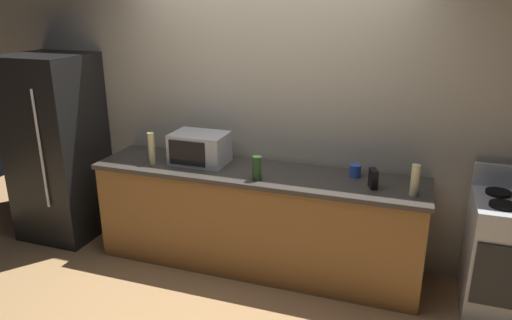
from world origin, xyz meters
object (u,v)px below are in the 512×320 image
microwave (200,148)px  bottle_hand_soap (415,180)px  bottle_vinegar (152,148)px  refrigerator (58,148)px  cordless_phone (373,179)px  mug_blue (355,171)px  stove_range (510,257)px  bottle_wine (257,168)px

microwave → bottle_hand_soap: 1.82m
bottle_vinegar → bottle_hand_soap: bottle_vinegar is taller
refrigerator → microwave: refrigerator is taller
microwave → bottle_vinegar: 0.42m
cordless_phone → mug_blue: size_ratio=1.48×
stove_range → microwave: microwave is taller
stove_range → bottle_hand_soap: bottle_hand_soap is taller
refrigerator → microwave: 1.52m
stove_range → mug_blue: bearing=173.3°
stove_range → mug_blue: size_ratio=10.68×
microwave → mug_blue: 1.35m
refrigerator → bottle_vinegar: bearing=-6.0°
refrigerator → mug_blue: refrigerator is taller
stove_range → bottle_wine: size_ratio=5.46×
bottle_vinegar → mug_blue: bearing=8.5°
cordless_phone → bottle_vinegar: bearing=161.4°
microwave → stove_range: bearing=-1.1°
stove_range → bottle_hand_soap: (-0.73, -0.11, 0.56)m
refrigerator → cordless_phone: refrigerator is taller
stove_range → bottle_vinegar: 2.98m
refrigerator → bottle_wine: (2.12, -0.19, 0.10)m
refrigerator → bottle_wine: 2.13m
mug_blue → microwave: bearing=-176.1°
stove_range → bottle_vinegar: size_ratio=3.77×
bottle_vinegar → stove_range: bearing=2.3°
stove_range → cordless_phone: stove_range is taller
bottle_vinegar → bottle_hand_soap: (2.20, 0.01, -0.02)m
microwave → bottle_hand_soap: microwave is taller
stove_range → bottle_wine: bearing=-174.4°
refrigerator → cordless_phone: bearing=-1.1°
bottle_vinegar → microwave: bearing=23.6°
cordless_phone → bottle_wine: bearing=167.8°
bottle_vinegar → bottle_wine: size_ratio=1.45×
microwave → bottle_wine: microwave is taller
microwave → refrigerator: bearing=-178.2°
refrigerator → mug_blue: bearing=2.8°
cordless_phone → bottle_hand_soap: (0.30, -0.05, 0.04)m
refrigerator → bottle_vinegar: size_ratio=6.29×
bottle_vinegar → cordless_phone: bearing=1.9°
cordless_phone → bottle_hand_soap: bearing=-30.4°
bottle_hand_soap → mug_blue: bottle_hand_soap is taller
stove_range → cordless_phone: size_ratio=7.20×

